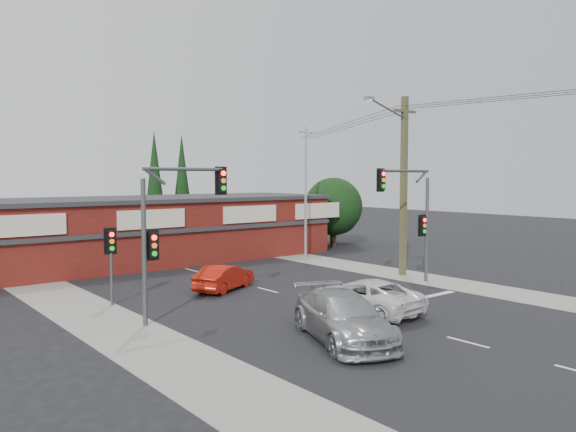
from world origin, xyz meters
TOP-DOWN VIEW (x-y plane):
  - ground at (0.00, 0.00)m, footprint 120.00×120.00m
  - road_strip at (0.00, 5.00)m, footprint 14.00×70.00m
  - verge_left at (-8.50, 5.00)m, footprint 3.00×70.00m
  - verge_right at (8.50, 5.00)m, footprint 3.00×70.00m
  - stop_line at (3.50, -1.50)m, footprint 6.50×0.35m
  - white_suv at (0.30, -1.78)m, footprint 2.49×5.12m
  - silver_suv at (-3.08, -3.98)m, footprint 4.16×5.96m
  - red_sedan at (-1.62, 5.78)m, footprint 4.06×2.99m
  - lane_dashes at (0.00, -1.20)m, footprint 0.12×35.19m
  - shop_building at (-0.99, 16.99)m, footprint 27.30×8.40m
  - tree_cluster at (14.69, 15.44)m, footprint 5.90×5.10m
  - conifer_near at (3.50, 24.00)m, footprint 1.80×1.80m
  - conifer_far at (7.00, 26.00)m, footprint 1.80×1.80m
  - traffic_mast_left at (-6.43, 2.00)m, footprint 3.77×0.27m
  - traffic_mast_right at (6.86, 1.00)m, footprint 3.96×0.27m
  - pedestal_signal at (-7.20, 6.01)m, footprint 0.55×0.27m
  - utility_pole at (8.36, 2.99)m, footprint 4.38×0.59m
  - steel_pole at (9.00, 12.00)m, footprint 1.20×0.16m
  - power_lines at (8.47, -2.47)m, footprint 2.01×29.00m

SIDE VIEW (x-z plane):
  - ground at x=0.00m, z-range 0.00..0.00m
  - road_strip at x=0.00m, z-range 0.00..0.01m
  - verge_left at x=-8.50m, z-range 0.00..0.02m
  - verge_right at x=8.50m, z-range 0.00..0.02m
  - stop_line at x=3.50m, z-range 0.01..0.02m
  - lane_dashes at x=0.00m, z-range 0.01..0.02m
  - red_sedan at x=-1.62m, z-range 0.00..1.28m
  - white_suv at x=0.30m, z-range 0.00..1.40m
  - silver_suv at x=-3.08m, z-range 0.00..1.60m
  - shop_building at x=-0.99m, z-range 0.02..4.25m
  - pedestal_signal at x=-7.20m, z-range 0.72..4.09m
  - tree_cluster at x=14.69m, z-range 0.15..5.65m
  - traffic_mast_left at x=-6.43m, z-range 0.94..6.92m
  - traffic_mast_right at x=6.86m, z-range 0.96..6.93m
  - steel_pole at x=9.00m, z-range 0.20..9.20m
  - utility_pole at x=8.36m, z-range 0.40..10.40m
  - conifer_near at x=3.50m, z-range 0.85..10.10m
  - conifer_far at x=7.00m, z-range 0.85..10.10m
  - power_lines at x=8.47m, z-range 8.43..9.65m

